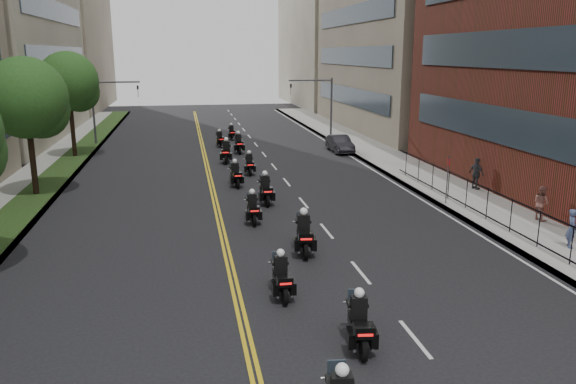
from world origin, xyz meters
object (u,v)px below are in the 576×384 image
object	(u,v)px
motorcycle_4	(253,209)
parked_sedan	(340,144)
motorcycle_6	(235,176)
motorcycle_1	(359,324)
motorcycle_5	(265,191)
motorcycle_11	(232,133)
pedestrian_c	(476,174)
pedestrian_a	(572,228)
motorcycle_7	(249,165)
motorcycle_2	(281,278)
motorcycle_8	(226,153)
pedestrian_b	(541,203)
motorcycle_3	(304,236)
motorcycle_9	(238,144)
motorcycle_10	(220,140)

from	to	relation	value
motorcycle_4	parked_sedan	xyz separation A→B (m)	(9.31, 18.01, 0.04)
parked_sedan	motorcycle_6	bearing A→B (deg)	-132.71
motorcycle_1	motorcycle_5	size ratio (longest dim) A/B	0.95
motorcycle_5	motorcycle_11	world-z (taller)	motorcycle_5
pedestrian_c	motorcycle_4	bearing A→B (deg)	90.00
motorcycle_5	pedestrian_a	xyz separation A→B (m)	(11.08, -9.54, 0.25)
motorcycle_5	motorcycle_7	distance (m)	7.59
motorcycle_2	motorcycle_8	xyz separation A→B (m)	(0.03, 23.61, 0.10)
pedestrian_a	pedestrian_b	bearing A→B (deg)	5.39
motorcycle_1	motorcycle_3	world-z (taller)	motorcycle_3
motorcycle_9	motorcycle_11	size ratio (longest dim) A/B	1.16
pedestrian_b	motorcycle_2	bearing A→B (deg)	106.26
motorcycle_10	motorcycle_2	bearing A→B (deg)	-97.03
motorcycle_3	pedestrian_c	xyz separation A→B (m)	(11.91, 8.20, 0.34)
motorcycle_6	parked_sedan	distance (m)	14.06
motorcycle_6	motorcycle_8	xyz separation A→B (m)	(0.05, 7.61, 0.08)
motorcycle_11	pedestrian_c	distance (m)	25.69
motorcycle_7	pedestrian_a	distance (m)	20.38
motorcycle_8	motorcycle_5	bearing A→B (deg)	-76.83
motorcycle_4	motorcycle_3	bearing A→B (deg)	-70.89
motorcycle_5	motorcycle_7	bearing A→B (deg)	90.05
motorcycle_2	motorcycle_3	xyz separation A→B (m)	(1.59, 3.89, 0.10)
motorcycle_4	motorcycle_10	world-z (taller)	motorcycle_4
motorcycle_10	pedestrian_b	bearing A→B (deg)	-68.73
motorcycle_1	motorcycle_11	world-z (taller)	motorcycle_1
motorcycle_4	pedestrian_c	size ratio (longest dim) A/B	1.18
motorcycle_6	motorcycle_9	bearing A→B (deg)	79.03
motorcycle_7	motorcycle_11	size ratio (longest dim) A/B	1.02
pedestrian_a	motorcycle_3	bearing A→B (deg)	103.74
motorcycle_6	pedestrian_c	world-z (taller)	pedestrian_c
motorcycle_4	pedestrian_c	distance (m)	13.91
motorcycle_2	motorcycle_6	xyz separation A→B (m)	(-0.02, 16.00, 0.02)
parked_sedan	motorcycle_9	bearing A→B (deg)	172.38
motorcycle_5	pedestrian_c	bearing A→B (deg)	2.10
motorcycle_3	motorcycle_9	bearing A→B (deg)	97.59
motorcycle_9	motorcycle_6	bearing A→B (deg)	-97.15
pedestrian_b	motorcycle_6	bearing A→B (deg)	45.65
motorcycle_1	parked_sedan	xyz separation A→B (m)	(7.89, 30.08, 0.01)
motorcycle_1	pedestrian_c	distance (m)	19.77
motorcycle_6	motorcycle_9	world-z (taller)	motorcycle_9
motorcycle_5	motorcycle_7	world-z (taller)	motorcycle_5
motorcycle_4	motorcycle_6	xyz separation A→B (m)	(-0.10, 7.57, 0.02)
motorcycle_10	motorcycle_9	bearing A→B (deg)	-76.53
motorcycle_3	motorcycle_6	xyz separation A→B (m)	(-1.61, 12.11, -0.07)
motorcycle_9	pedestrian_a	xyz separation A→B (m)	(10.97, -25.27, 0.25)
motorcycle_2	motorcycle_7	bearing A→B (deg)	86.94
motorcycle_1	motorcycle_10	size ratio (longest dim) A/B	1.09
motorcycle_5	motorcycle_8	size ratio (longest dim) A/B	0.95
motorcycle_8	motorcycle_7	bearing A→B (deg)	-67.09
motorcycle_6	pedestrian_b	distance (m)	16.84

